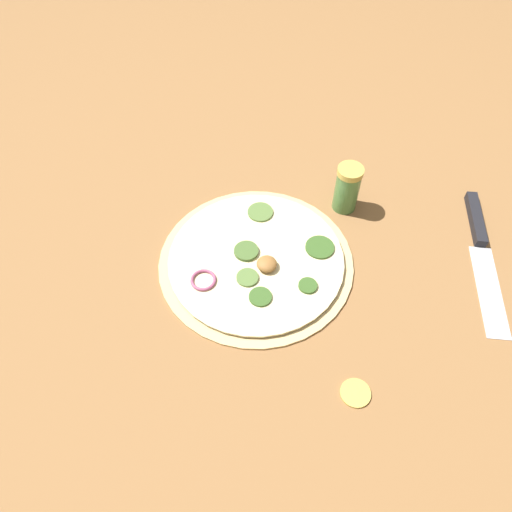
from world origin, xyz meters
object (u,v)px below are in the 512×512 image
Objects in this scene: loose_cap at (356,393)px; spice_jar at (347,188)px; knife at (479,238)px; pizza at (256,260)px.

spice_jar is at bearing 15.27° from loose_cap.
knife is 0.26m from spice_jar.
loose_cap is at bearing -164.73° from spice_jar.
loose_cap is at bearing -130.06° from pizza.
loose_cap is (-0.37, -0.10, -0.05)m from spice_jar.
spice_jar is (0.00, 0.25, 0.04)m from knife.
pizza is at bearing 147.41° from spice_jar.
knife is (0.18, -0.37, 0.00)m from pizza.
spice_jar is at bearing -103.75° from knife.
pizza is 3.52× the size of spice_jar.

